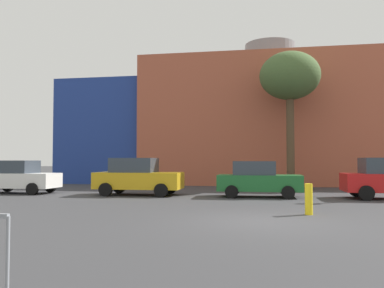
# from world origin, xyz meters

# --- Properties ---
(ground_plane) EXTENTS (200.00, 200.00, 0.00)m
(ground_plane) POSITION_xyz_m (0.00, 0.00, 0.00)
(ground_plane) COLOR #38383A
(building_backdrop) EXTENTS (31.89, 12.02, 11.12)m
(building_backdrop) POSITION_xyz_m (0.79, 21.03, 4.38)
(building_backdrop) COLOR #B2563D
(building_backdrop) RESTS_ON ground_plane
(parked_car_0) EXTENTS (3.94, 1.94, 1.71)m
(parked_car_0) POSITION_xyz_m (-12.49, 7.46, 0.85)
(parked_car_0) COLOR white
(parked_car_0) RESTS_ON ground_plane
(parked_car_1) EXTENTS (4.23, 2.07, 1.83)m
(parked_car_1) POSITION_xyz_m (-6.01, 7.46, 0.91)
(parked_car_1) COLOR gold
(parked_car_1) RESTS_ON ground_plane
(parked_car_2) EXTENTS (3.88, 1.90, 1.68)m
(parked_car_2) POSITION_xyz_m (-0.14, 7.46, 0.83)
(parked_car_2) COLOR #1E662D
(parked_car_2) RESTS_ON ground_plane
(bare_tree_0) EXTENTS (3.60, 3.60, 8.24)m
(bare_tree_0) POSITION_xyz_m (1.74, 12.80, 6.67)
(bare_tree_0) COLOR brown
(bare_tree_0) RESTS_ON ground_plane
(bollard_yellow_0) EXTENTS (0.24, 0.24, 0.98)m
(bollard_yellow_0) POSITION_xyz_m (1.47, 1.57, 0.49)
(bollard_yellow_0) COLOR yellow
(bollard_yellow_0) RESTS_ON ground_plane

